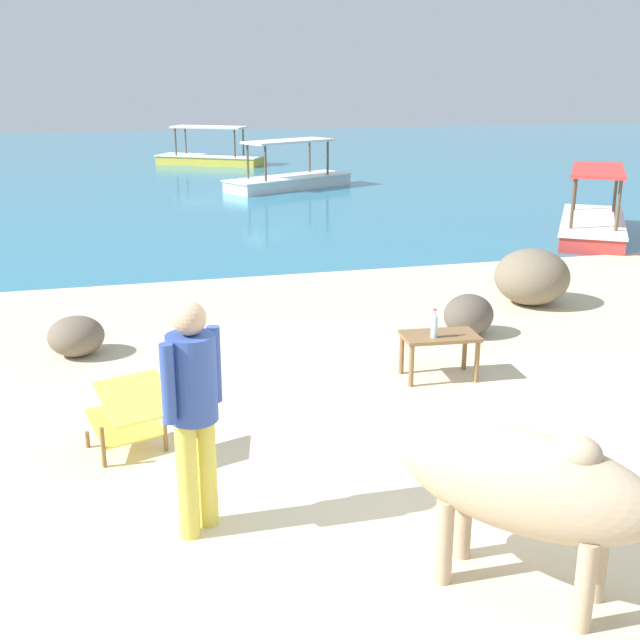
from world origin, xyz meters
TOP-DOWN VIEW (x-y plane):
  - sand_beach at (0.00, 0.00)m, footprint 18.00×14.00m
  - water_surface at (0.00, 22.00)m, footprint 60.00×36.00m
  - cow at (0.31, -1.04)m, footprint 1.61×1.65m
  - low_bench_table at (1.17, 2.36)m, footprint 0.79×0.50m
  - bottle at (1.07, 2.29)m, footprint 0.07×0.07m
  - deck_chair_near at (-1.91, 1.36)m, footprint 0.75×0.90m
  - person_standing at (-1.50, 0.14)m, footprint 0.41×0.36m
  - shore_rock_large at (-2.43, 4.00)m, footprint 0.72×0.72m
  - shore_rock_medium at (2.05, 3.57)m, footprint 0.80×0.78m
  - shore_rock_small at (3.43, 4.59)m, footprint 1.24×1.24m
  - boat_yellow at (1.33, 22.95)m, footprint 3.74×2.88m
  - boat_white at (2.70, 16.57)m, footprint 3.80×2.69m
  - boat_red at (6.95, 8.63)m, footprint 2.96×3.71m

SIDE VIEW (x-z plane):
  - water_surface at x=0.00m, z-range -0.01..0.01m
  - sand_beach at x=0.00m, z-range 0.00..0.04m
  - shore_rock_large at x=-2.43m, z-range 0.04..0.48m
  - shore_rock_medium at x=2.05m, z-range 0.04..0.53m
  - boat_yellow at x=1.33m, z-range -0.35..0.94m
  - boat_white at x=2.70m, z-range -0.35..0.94m
  - boat_red at x=6.95m, z-range -0.35..0.94m
  - shore_rock_small at x=3.43m, z-range 0.04..0.79m
  - deck_chair_near at x=-1.91m, z-range 0.08..0.77m
  - low_bench_table at x=1.17m, z-range 0.19..0.66m
  - bottle at x=1.07m, z-range 0.48..0.77m
  - cow at x=0.31m, z-range 0.21..1.30m
  - person_standing at x=-1.50m, z-range 0.18..1.80m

